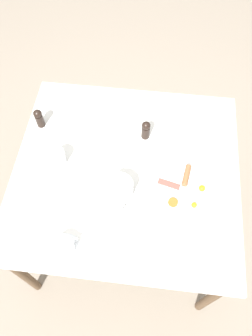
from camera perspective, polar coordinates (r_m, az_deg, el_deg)
The scene contains 11 objects.
ground_plane at distance 2.21m, azimuth 0.00°, elevation -9.60°, with size 8.00×8.00×0.00m, color gray.
table at distance 1.61m, azimuth 0.00°, elevation -1.52°, with size 1.07×1.02×0.72m.
breakfast_plate at distance 1.52m, azimuth 10.23°, elevation -4.06°, with size 0.30×0.30×0.04m.
teapot_near at distance 1.45m, azimuth -1.15°, elevation -3.66°, with size 0.12×0.20×0.12m.
teacup_with_saucer_left at distance 1.40m, azimuth -10.77°, elevation -13.41°, with size 0.13×0.13×0.06m.
water_glass_tall at distance 1.57m, azimuth -11.86°, elevation 1.80°, with size 0.08×0.08×0.09m.
pepper_grinder at distance 1.61m, azimuth 3.47°, elevation 6.69°, with size 0.04×0.04×0.11m.
salt_grinder at distance 1.71m, azimuth -14.91°, elevation 8.45°, with size 0.04×0.04×0.11m.
napkin_folded at distance 1.68m, azimuth 14.37°, elevation 4.08°, with size 0.16×0.14×0.01m.
fork_by_plate at distance 1.76m, azimuth -9.70°, elevation 8.91°, with size 0.10×0.16×0.00m.
knife_by_plate at distance 1.77m, azimuth 1.46°, elevation 10.28°, with size 0.13×0.18×0.00m.
Camera 1 is at (0.09, -0.76, 2.08)m, focal length 35.00 mm.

